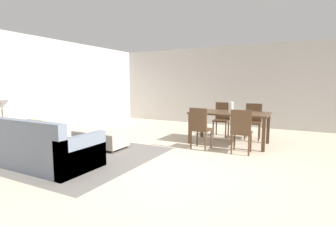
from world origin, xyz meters
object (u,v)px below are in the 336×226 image
object	(u,v)px
table_lamp	(2,106)
dining_chair_near_left	(200,126)
dining_table	(229,116)
vase_centerpiece	(231,107)
couch	(43,150)
dining_chair_far_right	(253,119)
ottoman_table	(101,138)
side_table	(4,133)
dining_chair_near_right	(241,129)
dining_chair_far_left	(222,117)

from	to	relation	value
table_lamp	dining_chair_near_left	distance (m)	4.03
dining_table	vase_centerpiece	distance (m)	0.22
vase_centerpiece	table_lamp	bearing A→B (deg)	-140.62
couch	dining_chair_far_right	size ratio (longest dim) A/B	2.08
ottoman_table	side_table	bearing A→B (deg)	-133.27
ottoman_table	dining_chair_far_right	size ratio (longest dim) A/B	1.28
table_lamp	dining_table	xyz separation A→B (m)	(3.73, 3.11, -0.33)
dining_table	dining_chair_far_right	world-z (taller)	dining_chair_far_right
vase_centerpiece	ottoman_table	bearing A→B (deg)	-145.13
ottoman_table	table_lamp	size ratio (longest dim) A/B	2.24
dining_chair_near_right	dining_chair_far_right	bearing A→B (deg)	90.95
dining_table	dining_chair_far_right	size ratio (longest dim) A/B	1.95
vase_centerpiece	dining_chair_near_left	bearing A→B (deg)	-119.26
side_table	dining_chair_far_left	xyz separation A→B (m)	(3.32, 3.94, 0.05)
dining_chair_near_right	dining_chair_far_right	xyz separation A→B (m)	(-0.03, 1.64, 0.00)
couch	side_table	size ratio (longest dim) A/B	3.21
couch	table_lamp	size ratio (longest dim) A/B	3.64
dining_chair_far_left	vase_centerpiece	distance (m)	1.03
dining_chair_far_left	vase_centerpiece	bearing A→B (deg)	-62.30
couch	vase_centerpiece	xyz separation A→B (m)	(2.51, 3.16, 0.60)
ottoman_table	dining_chair_near_right	bearing A→B (deg)	17.75
dining_chair_near_right	dining_chair_far_left	xyz separation A→B (m)	(-0.86, 1.66, 0.00)
dining_chair_near_right	table_lamp	bearing A→B (deg)	-151.32
ottoman_table	dining_chair_near_right	distance (m)	3.06
couch	side_table	bearing A→B (deg)	176.85
dining_chair_near_left	dining_chair_far_right	size ratio (longest dim) A/B	1.00
side_table	table_lamp	world-z (taller)	table_lamp
dining_chair_near_right	vase_centerpiece	size ratio (longest dim) A/B	3.62
table_lamp	dining_chair_far_left	distance (m)	5.18
ottoman_table	vase_centerpiece	bearing A→B (deg)	34.87
dining_chair_far_right	vase_centerpiece	world-z (taller)	vase_centerpiece
dining_chair_far_right	vase_centerpiece	size ratio (longest dim) A/B	3.62
vase_centerpiece	couch	bearing A→B (deg)	-128.46
couch	dining_table	xyz separation A→B (m)	(2.48, 3.18, 0.38)
side_table	couch	bearing A→B (deg)	-3.15
dining_table	vase_centerpiece	size ratio (longest dim) A/B	7.06
dining_chair_far_left	vase_centerpiece	size ratio (longest dim) A/B	3.62
ottoman_table	dining_chair_near_left	distance (m)	2.23
dining_table	couch	bearing A→B (deg)	-127.90
dining_chair_near_right	vase_centerpiece	xyz separation A→B (m)	(-0.41, 0.80, 0.37)
side_table	dining_chair_near_right	xyz separation A→B (m)	(4.18, 2.29, 0.05)
table_lamp	dining_table	world-z (taller)	table_lamp
ottoman_table	dining_chair_far_right	world-z (taller)	dining_chair_far_right
couch	ottoman_table	distance (m)	1.43
ottoman_table	side_table	xyz separation A→B (m)	(-1.28, -1.36, 0.25)
side_table	table_lamp	distance (m)	0.54
table_lamp	vase_centerpiece	xyz separation A→B (m)	(3.77, 3.09, -0.12)
couch	ottoman_table	xyz separation A→B (m)	(0.02, 1.43, -0.07)
couch	side_table	xyz separation A→B (m)	(-1.26, 0.07, 0.18)
table_lamp	dining_chair_far_right	distance (m)	5.73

